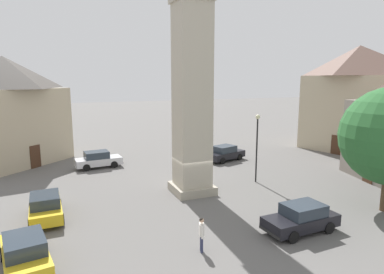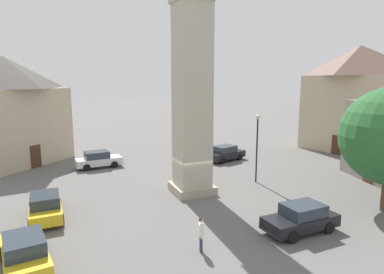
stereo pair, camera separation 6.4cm
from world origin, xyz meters
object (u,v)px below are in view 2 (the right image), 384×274
at_px(car_silver_kerb, 45,206).
at_px(pedestrian, 201,232).
at_px(car_red_corner, 225,153).
at_px(building_corner_back, 357,98).
at_px(car_blue_kerb, 25,252).
at_px(building_shop_left, 7,110).
at_px(car_white_side, 98,159).
at_px(car_black_far, 301,218).
at_px(lamp_post, 257,138).

relative_size(car_silver_kerb, pedestrian, 2.48).
relative_size(car_red_corner, building_corner_back, 0.37).
height_order(car_blue_kerb, building_shop_left, building_shop_left).
bearing_deg(building_shop_left, car_blue_kerb, 97.06).
relative_size(car_silver_kerb, car_white_side, 0.98).
bearing_deg(car_red_corner, pedestrian, 58.38).
bearing_deg(car_white_side, car_black_far, 115.29).
xyz_separation_m(car_blue_kerb, car_black_far, (-13.36, 1.66, 0.00)).
xyz_separation_m(car_blue_kerb, car_red_corner, (-17.08, -13.89, 0.00)).
bearing_deg(building_corner_back, car_black_far, 36.29).
bearing_deg(car_red_corner, car_black_far, 76.53).
bearing_deg(car_blue_kerb, building_shop_left, -82.94).
relative_size(car_blue_kerb, building_shop_left, 0.36).
bearing_deg(car_black_far, car_red_corner, -103.47).
xyz_separation_m(car_red_corner, car_black_far, (3.72, 15.55, 0.00)).
bearing_deg(car_black_far, building_shop_left, -54.50).
bearing_deg(car_blue_kerb, car_red_corner, -140.88).
relative_size(car_black_far, building_shop_left, 0.35).
height_order(car_silver_kerb, lamp_post, lamp_post).
height_order(car_blue_kerb, car_red_corner, same).
xyz_separation_m(car_silver_kerb, car_red_corner, (-16.37, -8.54, 0.00)).
height_order(building_shop_left, building_corner_back, building_corner_back).
bearing_deg(building_corner_back, car_silver_kerb, 12.94).
relative_size(car_white_side, car_black_far, 1.01).
xyz_separation_m(car_white_side, pedestrian, (-2.58, 17.58, 0.25)).
bearing_deg(pedestrian, lamp_post, -135.54).
distance_m(car_black_far, lamp_post, 9.24).
bearing_deg(car_white_side, car_silver_kerb, 68.16).
distance_m(car_blue_kerb, building_corner_back, 35.78).
bearing_deg(lamp_post, car_black_far, 72.44).
height_order(car_white_side, car_black_far, same).
bearing_deg(car_red_corner, building_shop_left, -19.01).
xyz_separation_m(car_red_corner, lamp_post, (1.07, 7.15, 2.81)).
xyz_separation_m(car_red_corner, building_shop_left, (19.64, -6.77, 4.43)).
height_order(pedestrian, lamp_post, lamp_post).
relative_size(car_red_corner, car_black_far, 1.06).
bearing_deg(building_corner_back, lamp_post, 19.55).
xyz_separation_m(car_silver_kerb, car_black_far, (-12.64, 7.01, 0.00)).
relative_size(pedestrian, building_shop_left, 0.14).
height_order(car_silver_kerb, pedestrian, pedestrian).
bearing_deg(car_silver_kerb, car_black_far, 150.99).
bearing_deg(car_silver_kerb, pedestrian, 134.84).
bearing_deg(building_shop_left, building_corner_back, 167.50).
bearing_deg(building_shop_left, car_black_far, 125.50).
bearing_deg(car_black_far, lamp_post, -107.56).
distance_m(pedestrian, lamp_post, 12.10).
xyz_separation_m(car_blue_kerb, car_white_side, (-5.00, -16.04, 0.00)).
bearing_deg(lamp_post, car_silver_kerb, 5.17).
xyz_separation_m(car_black_far, pedestrian, (5.78, -0.11, 0.25)).
bearing_deg(car_black_far, car_blue_kerb, -7.07).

